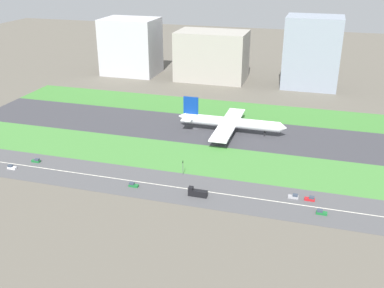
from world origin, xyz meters
name	(u,v)px	position (x,y,z in m)	size (l,w,h in m)	color
ground_plane	(195,129)	(0.00, 0.00, 0.00)	(800.00, 800.00, 0.00)	#5B564C
runway	(195,129)	(0.00, 0.00, 0.05)	(280.00, 46.00, 0.10)	#38383D
grass_median_north	(211,108)	(0.00, 41.00, 0.05)	(280.00, 36.00, 0.10)	#3D7A33
grass_median_south	(173,156)	(0.00, -41.00, 0.05)	(280.00, 36.00, 0.10)	#427F38
highway	(151,184)	(0.00, -73.00, 0.05)	(280.00, 28.00, 0.10)	#4C4C4F
highway_centerline	(151,184)	(0.00, -73.00, 0.11)	(266.00, 0.50, 0.01)	silver
airliner	(229,122)	(20.93, 0.00, 6.23)	(65.00, 56.00, 19.70)	white
car_1	(310,199)	(71.14, -68.00, 0.92)	(4.40, 1.80, 2.00)	#B2191E
car_3	(133,185)	(-6.60, -78.00, 0.92)	(4.40, 1.80, 2.00)	#19662D
car_4	(36,161)	(-64.03, -68.00, 0.92)	(4.40, 1.80, 2.00)	#19662D
truck_0	(197,193)	(23.63, -78.00, 1.67)	(8.40, 2.50, 4.00)	black
car_2	(294,196)	(64.20, -68.00, 0.92)	(4.40, 1.80, 2.00)	#99999E
car_5	(321,212)	(75.94, -78.00, 0.92)	(4.40, 1.80, 2.00)	#19662D
car_6	(12,167)	(-71.23, -78.00, 0.92)	(4.40, 1.80, 2.00)	silver
traffic_light	(183,167)	(11.44, -60.01, 4.29)	(0.36, 0.50, 7.20)	#4C4C51
terminal_building	(131,46)	(-90.00, 114.00, 23.54)	(45.95, 34.97, 47.08)	#B2B2B7
hangar_building	(212,56)	(-18.20, 114.00, 19.81)	(56.73, 34.96, 39.63)	#9E998E
office_tower	(312,52)	(61.10, 114.00, 27.20)	(41.90, 32.38, 54.40)	gray
fuel_tank_west	(217,57)	(-24.42, 159.00, 8.77)	(25.55, 25.55, 17.55)	silver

